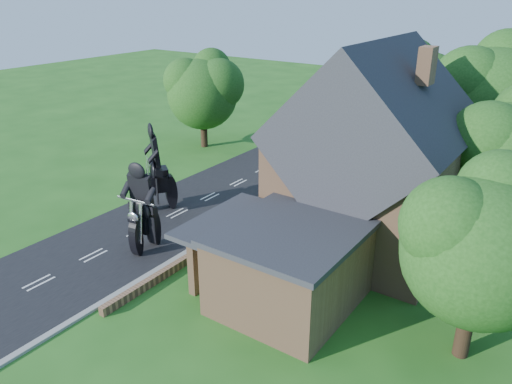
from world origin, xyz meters
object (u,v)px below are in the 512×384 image
Objects in this scene: house at (372,164)px; motorcycle_lead at (145,237)px; motorcycle_follow at (159,197)px; garden_wall at (257,216)px; annex at (287,265)px.

house is 11.84m from motorcycle_lead.
motorcycle_follow is (-2.97, 3.94, 0.09)m from motorcycle_lead.
motorcycle_lead is (-8.77, -7.08, -3.64)m from house.
motorcycle_follow is (-5.55, -2.14, 0.59)m from garden_wall.
garden_wall is 6.62m from motorcycle_lead.
motorcycle_lead is at bearing -112.99° from garden_wall.
garden_wall is at bearing 133.84° from annex.
motorcycle_lead is 4.93m from motorcycle_follow.
house reaches higher than annex.
garden_wall is 5.98m from motorcycle_follow.
motorcycle_lead reaches higher than garden_wall.
annex reaches higher than garden_wall.
house is (6.19, 1.00, 4.14)m from garden_wall.
house is 12.66m from motorcycle_follow.
annex is 4.15× the size of motorcycle_follow.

